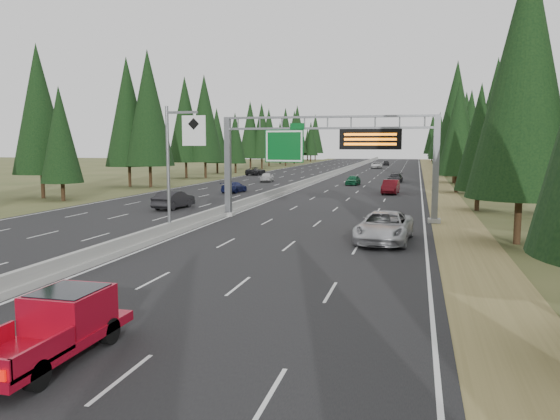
{
  "coord_description": "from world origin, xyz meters",
  "views": [
    {
      "loc": [
        14.85,
        -5.93,
        5.77
      ],
      "look_at": [
        8.36,
        20.0,
        2.54
      ],
      "focal_mm": 35.0,
      "sensor_mm": 36.0,
      "label": 1
    }
  ],
  "objects": [
    {
      "name": "hov_sign_pole",
      "position": [
        0.58,
        24.97,
        4.72
      ],
      "size": [
        2.8,
        0.5,
        8.0
      ],
      "color": "slate",
      "rests_on": "road"
    },
    {
      "name": "shoulder_right",
      "position": [
        17.8,
        80.0,
        0.03
      ],
      "size": [
        3.6,
        260.0,
        0.06
      ],
      "primitive_type": "cube",
      "color": "olive",
      "rests_on": "ground"
    },
    {
      "name": "red_pickup",
      "position": [
        5.65,
        6.43,
        1.03
      ],
      "size": [
        1.88,
        5.26,
        1.71
      ],
      "color": "black",
      "rests_on": "road"
    },
    {
      "name": "median_barrier",
      "position": [
        0.0,
        80.0,
        0.41
      ],
      "size": [
        0.7,
        260.0,
        0.85
      ],
      "color": "gray",
      "rests_on": "road"
    },
    {
      "name": "shoulder_left",
      "position": [
        -17.8,
        80.0,
        0.03
      ],
      "size": [
        3.6,
        260.0,
        0.06
      ],
      "primitive_type": "cube",
      "color": "#3D4922",
      "rests_on": "ground"
    },
    {
      "name": "sign_gantry",
      "position": [
        8.92,
        34.88,
        5.27
      ],
      "size": [
        16.75,
        0.98,
        7.8
      ],
      "color": "slate",
      "rests_on": "road"
    },
    {
      "name": "car_ahead_white",
      "position": [
        5.56,
        125.64,
        0.83
      ],
      "size": [
        2.87,
        5.57,
        1.5
      ],
      "primitive_type": "imported",
      "rotation": [
        0.0,
        0.0,
        0.07
      ],
      "color": "white",
      "rests_on": "road"
    },
    {
      "name": "road",
      "position": [
        0.0,
        80.0,
        0.04
      ],
      "size": [
        32.0,
        260.0,
        0.08
      ],
      "primitive_type": "cube",
      "color": "black",
      "rests_on": "ground"
    },
    {
      "name": "car_ahead_far",
      "position": [
        6.82,
        144.25,
        0.76
      ],
      "size": [
        1.8,
        4.04,
        1.35
      ],
      "primitive_type": "imported",
      "rotation": [
        0.0,
        0.0,
        0.05
      ],
      "color": "black",
      "rests_on": "road"
    },
    {
      "name": "tree_row_left",
      "position": [
        -22.13,
        66.03,
        9.32
      ],
      "size": [
        11.95,
        239.68,
        18.74
      ],
      "color": "black",
      "rests_on": "ground"
    },
    {
      "name": "car_onc_white",
      "position": [
        -7.17,
        74.08,
        0.8
      ],
      "size": [
        2.1,
        4.37,
        1.44
      ],
      "primitive_type": "imported",
      "rotation": [
        0.0,
        0.0,
        3.24
      ],
      "color": "#BCBCBC",
      "rests_on": "road"
    },
    {
      "name": "car_onc_near",
      "position": [
        -5.99,
        38.45,
        0.89
      ],
      "size": [
        2.12,
        5.02,
        1.61
      ],
      "primitive_type": "imported",
      "rotation": [
        0.0,
        0.0,
        3.06
      ],
      "color": "black",
      "rests_on": "road"
    },
    {
      "name": "car_ahead_green",
      "position": [
        6.24,
        70.62,
        0.77
      ],
      "size": [
        1.98,
        4.19,
        1.39
      ],
      "primitive_type": "imported",
      "rotation": [
        0.0,
        0.0,
        -0.09
      ],
      "color": "#135331",
      "rests_on": "road"
    },
    {
      "name": "silver_minivan",
      "position": [
        13.12,
        26.1,
        0.96
      ],
      "size": [
        3.39,
        6.56,
        1.77
      ],
      "primitive_type": "imported",
      "rotation": [
        0.0,
        0.0,
        -0.07
      ],
      "color": "#B1B2B7",
      "rests_on": "road"
    },
    {
      "name": "car_ahead_dkgrey",
      "position": [
        11.79,
        77.06,
        0.76
      ],
      "size": [
        2.31,
        4.83,
        1.36
      ],
      "primitive_type": "imported",
      "rotation": [
        0.0,
        0.0,
        -0.09
      ],
      "color": "black",
      "rests_on": "road"
    },
    {
      "name": "car_onc_blue",
      "position": [
        -6.1,
        55.21,
        0.73
      ],
      "size": [
        2.19,
        4.63,
        1.31
      ],
      "primitive_type": "imported",
      "rotation": [
        0.0,
        0.0,
        3.06
      ],
      "color": "#171E51",
      "rests_on": "road"
    },
    {
      "name": "car_ahead_dkred",
      "position": [
        11.99,
        58.05,
        0.88
      ],
      "size": [
        1.96,
        4.94,
        1.6
      ],
      "primitive_type": "imported",
      "rotation": [
        0.0,
        0.0,
        -0.05
      ],
      "color": "#540C12",
      "rests_on": "road"
    },
    {
      "name": "tree_row_right",
      "position": [
        22.31,
        70.95,
        9.14
      ],
      "size": [
        11.96,
        240.24,
        18.47
      ],
      "color": "black",
      "rests_on": "ground"
    },
    {
      "name": "car_onc_far",
      "position": [
        -14.11,
        91.19,
        0.81
      ],
      "size": [
        2.93,
        5.44,
        1.45
      ],
      "primitive_type": "imported",
      "rotation": [
        0.0,
        0.0,
        3.04
      ],
      "color": "black",
      "rests_on": "road"
    }
  ]
}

